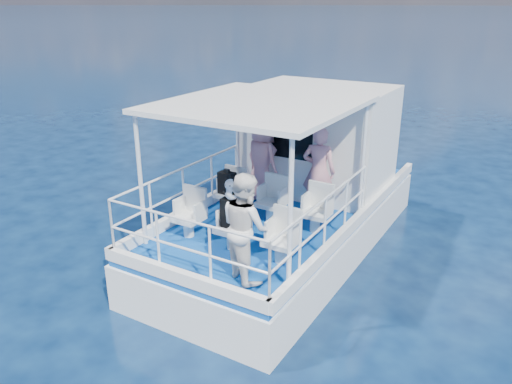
% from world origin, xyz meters
% --- Properties ---
extents(ground, '(2000.00, 2000.00, 0.00)m').
position_xyz_m(ground, '(0.00, 0.00, 0.00)').
color(ground, '#071734').
rests_on(ground, ground).
extents(hull, '(3.00, 7.00, 1.60)m').
position_xyz_m(hull, '(0.00, 1.00, 0.00)').
color(hull, white).
rests_on(hull, ground).
extents(deck, '(2.90, 6.90, 0.10)m').
position_xyz_m(deck, '(0.00, 1.00, 0.85)').
color(deck, '#0B4298').
rests_on(deck, hull).
extents(cabin, '(2.85, 2.00, 2.20)m').
position_xyz_m(cabin, '(0.00, 2.30, 2.00)').
color(cabin, white).
rests_on(cabin, deck).
extents(canopy, '(3.00, 3.20, 0.08)m').
position_xyz_m(canopy, '(0.00, -0.20, 3.14)').
color(canopy, white).
rests_on(canopy, cabin).
extents(canopy_posts, '(2.77, 2.97, 2.20)m').
position_xyz_m(canopy_posts, '(0.00, -0.25, 2.00)').
color(canopy_posts, white).
rests_on(canopy_posts, deck).
extents(railings, '(2.84, 3.59, 1.00)m').
position_xyz_m(railings, '(0.00, -0.58, 1.40)').
color(railings, white).
rests_on(railings, deck).
extents(seat_port_fwd, '(0.48, 0.46, 0.38)m').
position_xyz_m(seat_port_fwd, '(-0.90, 0.20, 1.09)').
color(seat_port_fwd, silver).
rests_on(seat_port_fwd, deck).
extents(seat_center_fwd, '(0.48, 0.46, 0.38)m').
position_xyz_m(seat_center_fwd, '(0.00, 0.20, 1.09)').
color(seat_center_fwd, silver).
rests_on(seat_center_fwd, deck).
extents(seat_stbd_fwd, '(0.48, 0.46, 0.38)m').
position_xyz_m(seat_stbd_fwd, '(0.90, 0.20, 1.09)').
color(seat_stbd_fwd, silver).
rests_on(seat_stbd_fwd, deck).
extents(seat_port_aft, '(0.48, 0.46, 0.38)m').
position_xyz_m(seat_port_aft, '(-0.90, -1.10, 1.09)').
color(seat_port_aft, silver).
rests_on(seat_port_aft, deck).
extents(seat_center_aft, '(0.48, 0.46, 0.38)m').
position_xyz_m(seat_center_aft, '(0.00, -1.10, 1.09)').
color(seat_center_aft, silver).
rests_on(seat_center_aft, deck).
extents(seat_stbd_aft, '(0.48, 0.46, 0.38)m').
position_xyz_m(seat_stbd_aft, '(0.90, -1.10, 1.09)').
color(seat_stbd_aft, silver).
rests_on(seat_stbd_aft, deck).
extents(passenger_port_fwd, '(0.75, 0.64, 1.69)m').
position_xyz_m(passenger_port_fwd, '(-0.67, 1.02, 1.75)').
color(passenger_port_fwd, '#CE8590').
rests_on(passenger_port_fwd, deck).
extents(passenger_stbd_fwd, '(0.68, 0.50, 1.71)m').
position_xyz_m(passenger_stbd_fwd, '(0.61, 0.93, 1.75)').
color(passenger_stbd_fwd, '#C6808D').
rests_on(passenger_stbd_fwd, deck).
extents(passenger_stbd_aft, '(0.98, 0.92, 1.61)m').
position_xyz_m(passenger_stbd_aft, '(0.67, -1.76, 1.71)').
color(passenger_stbd_aft, white).
rests_on(passenger_stbd_aft, deck).
extents(backpack_port, '(0.33, 0.18, 0.43)m').
position_xyz_m(backpack_port, '(-0.91, 0.13, 1.49)').
color(backpack_port, black).
rests_on(backpack_port, seat_port_fwd).
extents(backpack_center, '(0.33, 0.18, 0.49)m').
position_xyz_m(backpack_center, '(-0.01, -1.10, 1.52)').
color(backpack_center, black).
rests_on(backpack_center, seat_center_aft).
extents(compact_camera, '(0.10, 0.06, 0.06)m').
position_xyz_m(compact_camera, '(-0.92, 0.13, 1.74)').
color(compact_camera, black).
rests_on(compact_camera, backpack_port).
extents(panda, '(0.23, 0.20, 0.36)m').
position_xyz_m(panda, '(0.01, -1.11, 1.95)').
color(panda, white).
rests_on(panda, backpack_center).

